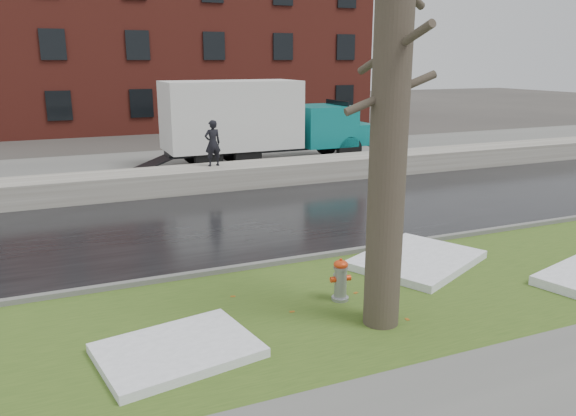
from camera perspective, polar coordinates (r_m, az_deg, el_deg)
name	(u,v)px	position (r m, az deg, el deg)	size (l,w,h in m)	color
ground	(346,275)	(11.50, 5.91, -6.74)	(120.00, 120.00, 0.00)	#47423D
verge	(379,297)	(10.50, 9.24, -8.90)	(60.00, 4.50, 0.04)	#344F1A
sidewalk	(542,411)	(7.99, 24.44, -18.26)	(60.00, 3.00, 0.05)	slate
road	(267,218)	(15.37, -2.20, -1.03)	(60.00, 7.00, 0.03)	black
parking_lot	(192,166)	(23.31, -9.72, 4.24)	(60.00, 9.00, 0.03)	slate
curb	(324,256)	(12.30, 3.67, -4.89)	(60.00, 0.15, 0.14)	slate
snowbank	(222,177)	(19.16, -6.71, 3.17)	(60.00, 1.60, 0.75)	#AEAB9F
brick_building	(157,48)	(39.99, -13.14, 15.59)	(26.00, 12.00, 10.00)	maroon
bg_tree_center	(28,76)	(35.34, -24.89, 12.07)	(1.40, 1.62, 6.50)	brown
bg_tree_right	(384,73)	(39.53, 9.69, 13.35)	(1.40, 1.62, 6.50)	brown
fire_hydrant	(340,278)	(10.09, 5.35, -7.08)	(0.38, 0.34, 0.78)	gray
tree	(391,98)	(8.58, 10.39, 10.91)	(1.50, 1.78, 7.19)	brown
box_truck	(257,121)	(23.21, -3.18, 8.87)	(10.26, 2.52, 3.42)	black
worker	(213,143)	(19.00, -7.66, 6.55)	(0.56, 0.37, 1.54)	black
snow_patch_near	(417,260)	(12.22, 12.93, -5.13)	(2.60, 2.00, 0.16)	white
snow_patch_far	(178,350)	(8.59, -11.15, -14.00)	(2.20, 1.60, 0.14)	white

